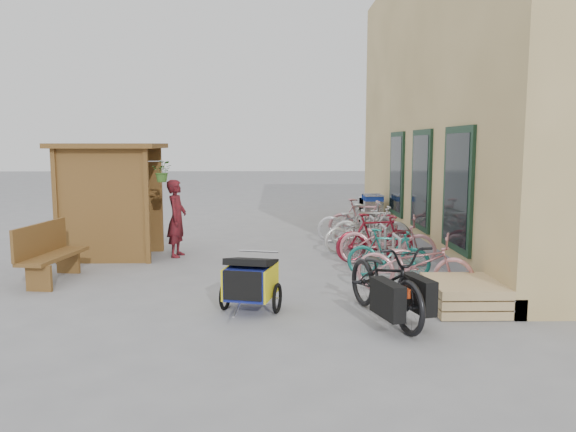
{
  "coord_description": "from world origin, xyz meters",
  "views": [
    {
      "loc": [
        0.26,
        -9.29,
        2.39
      ],
      "look_at": [
        0.5,
        1.5,
        1.0
      ],
      "focal_mm": 35.0,
      "sensor_mm": 36.0,
      "label": 1
    }
  ],
  "objects_px": {
    "bike_1": "(388,254)",
    "bike_3": "(375,237)",
    "bike_4": "(359,232)",
    "kiosk": "(106,184)",
    "bench": "(49,252)",
    "cargo_bike": "(386,281)",
    "bike_6": "(357,222)",
    "shopping_carts": "(370,207)",
    "person_kiosk": "(177,218)",
    "bike_7": "(363,219)",
    "bike_5": "(371,228)",
    "bike_0": "(414,263)",
    "pallet_stack": "(464,295)",
    "child_trailer": "(251,279)",
    "bike_2": "(387,240)"
  },
  "relations": [
    {
      "from": "bike_5",
      "to": "bike_6",
      "type": "height_order",
      "value": "bike_5"
    },
    {
      "from": "person_kiosk",
      "to": "bike_7",
      "type": "distance_m",
      "value": 4.72
    },
    {
      "from": "pallet_stack",
      "to": "bike_2",
      "type": "relative_size",
      "value": 0.63
    },
    {
      "from": "bike_7",
      "to": "pallet_stack",
      "type": "bearing_deg",
      "value": -166.64
    },
    {
      "from": "child_trailer",
      "to": "cargo_bike",
      "type": "xyz_separation_m",
      "value": [
        1.86,
        -0.47,
        0.08
      ]
    },
    {
      "from": "pallet_stack",
      "to": "child_trailer",
      "type": "height_order",
      "value": "child_trailer"
    },
    {
      "from": "kiosk",
      "to": "bike_6",
      "type": "xyz_separation_m",
      "value": [
        5.51,
        1.7,
        -1.05
      ]
    },
    {
      "from": "kiosk",
      "to": "bike_3",
      "type": "height_order",
      "value": "kiosk"
    },
    {
      "from": "person_kiosk",
      "to": "bike_0",
      "type": "relative_size",
      "value": 0.88
    },
    {
      "from": "bike_4",
      "to": "pallet_stack",
      "type": "bearing_deg",
      "value": 171.69
    },
    {
      "from": "shopping_carts",
      "to": "person_kiosk",
      "type": "height_order",
      "value": "person_kiosk"
    },
    {
      "from": "shopping_carts",
      "to": "bike_3",
      "type": "distance_m",
      "value": 4.94
    },
    {
      "from": "bench",
      "to": "bike_5",
      "type": "xyz_separation_m",
      "value": [
        6.08,
        2.69,
        0.01
      ]
    },
    {
      "from": "bike_3",
      "to": "bike_6",
      "type": "xyz_separation_m",
      "value": [
        -0.05,
        2.25,
        0.0
      ]
    },
    {
      "from": "bench",
      "to": "bike_1",
      "type": "bearing_deg",
      "value": 9.54
    },
    {
      "from": "bike_1",
      "to": "bike_3",
      "type": "xyz_separation_m",
      "value": [
        0.01,
        1.41,
        0.05
      ]
    },
    {
      "from": "pallet_stack",
      "to": "bike_4",
      "type": "bearing_deg",
      "value": 101.27
    },
    {
      "from": "bench",
      "to": "bike_6",
      "type": "xyz_separation_m",
      "value": [
        5.91,
        3.79,
        -0.02
      ]
    },
    {
      "from": "bike_5",
      "to": "kiosk",
      "type": "bearing_deg",
      "value": 105.84
    },
    {
      "from": "kiosk",
      "to": "person_kiosk",
      "type": "relative_size",
      "value": 1.52
    },
    {
      "from": "bike_4",
      "to": "bike_5",
      "type": "bearing_deg",
      "value": -95.49
    },
    {
      "from": "kiosk",
      "to": "shopping_carts",
      "type": "height_order",
      "value": "kiosk"
    },
    {
      "from": "shopping_carts",
      "to": "bike_1",
      "type": "relative_size",
      "value": 1.01
    },
    {
      "from": "kiosk",
      "to": "bench",
      "type": "bearing_deg",
      "value": -100.98
    },
    {
      "from": "bike_3",
      "to": "bike_4",
      "type": "bearing_deg",
      "value": -2.15
    },
    {
      "from": "kiosk",
      "to": "bench",
      "type": "relative_size",
      "value": 1.48
    },
    {
      "from": "person_kiosk",
      "to": "pallet_stack",
      "type": "bearing_deg",
      "value": -122.16
    },
    {
      "from": "bike_0",
      "to": "bike_6",
      "type": "height_order",
      "value": "bike_6"
    },
    {
      "from": "pallet_stack",
      "to": "bench",
      "type": "height_order",
      "value": "bench"
    },
    {
      "from": "bike_3",
      "to": "bike_4",
      "type": "relative_size",
      "value": 0.98
    },
    {
      "from": "bike_0",
      "to": "bike_2",
      "type": "height_order",
      "value": "bike_2"
    },
    {
      "from": "pallet_stack",
      "to": "cargo_bike",
      "type": "distance_m",
      "value": 1.37
    },
    {
      "from": "bench",
      "to": "bike_2",
      "type": "bearing_deg",
      "value": 19.58
    },
    {
      "from": "person_kiosk",
      "to": "bike_4",
      "type": "xyz_separation_m",
      "value": [
        3.96,
        0.45,
        -0.37
      ]
    },
    {
      "from": "bike_1",
      "to": "bike_4",
      "type": "xyz_separation_m",
      "value": [
        -0.15,
        2.49,
        0.0
      ]
    },
    {
      "from": "shopping_carts",
      "to": "cargo_bike",
      "type": "xyz_separation_m",
      "value": [
        -1.24,
        -8.69,
        -0.02
      ]
    },
    {
      "from": "cargo_bike",
      "to": "bike_1",
      "type": "bearing_deg",
      "value": 61.79
    },
    {
      "from": "bike_1",
      "to": "bike_3",
      "type": "height_order",
      "value": "bike_3"
    },
    {
      "from": "pallet_stack",
      "to": "bench",
      "type": "relative_size",
      "value": 0.71
    },
    {
      "from": "bench",
      "to": "bike_6",
      "type": "distance_m",
      "value": 7.03
    },
    {
      "from": "cargo_bike",
      "to": "bike_3",
      "type": "relative_size",
      "value": 1.33
    },
    {
      "from": "kiosk",
      "to": "bike_6",
      "type": "bearing_deg",
      "value": 17.12
    },
    {
      "from": "bench",
      "to": "child_trailer",
      "type": "relative_size",
      "value": 1.16
    },
    {
      "from": "pallet_stack",
      "to": "bike_2",
      "type": "height_order",
      "value": "bike_2"
    },
    {
      "from": "cargo_bike",
      "to": "bike_4",
      "type": "distance_m",
      "value": 4.89
    },
    {
      "from": "kiosk",
      "to": "bike_1",
      "type": "bearing_deg",
      "value": -19.49
    },
    {
      "from": "person_kiosk",
      "to": "bike_1",
      "type": "bearing_deg",
      "value": -109.36
    },
    {
      "from": "kiosk",
      "to": "shopping_carts",
      "type": "distance_m",
      "value": 7.7
    },
    {
      "from": "bike_3",
      "to": "bench",
      "type": "bearing_deg",
      "value": 93.91
    },
    {
      "from": "bike_2",
      "to": "bike_5",
      "type": "bearing_deg",
      "value": 15.65
    }
  ]
}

